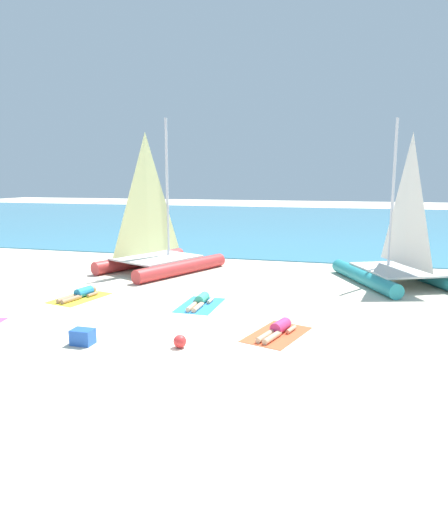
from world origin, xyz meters
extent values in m
plane|color=beige|center=(0.00, 10.00, 0.00)|extent=(120.00, 120.00, 0.00)
cube|color=teal|center=(0.00, 31.09, 0.03)|extent=(120.00, 40.00, 0.05)
cylinder|color=#CC3838|center=(-4.61, 8.13, 0.27)|extent=(2.43, 4.57, 0.54)
cylinder|color=#CC3838|center=(-2.33, 7.12, 0.27)|extent=(2.43, 4.57, 0.54)
cube|color=silver|center=(-3.56, 7.42, 0.58)|extent=(3.51, 3.80, 0.07)
cylinder|color=silver|center=(-3.29, 8.04, 3.38)|extent=(0.11, 0.11, 5.67)
pyramid|color=#EAEA99|center=(-3.74, 7.01, 3.21)|extent=(1.07, 2.31, 4.76)
cylinder|color=teal|center=(4.65, 7.24, 0.26)|extent=(2.39, 4.35, 0.52)
cylinder|color=teal|center=(6.81, 8.25, 0.26)|extent=(2.39, 4.35, 0.52)
cube|color=silver|center=(5.82, 7.55, 0.55)|extent=(3.39, 3.65, 0.07)
cylinder|color=silver|center=(5.54, 8.14, 3.23)|extent=(0.11, 0.11, 5.42)
pyramid|color=white|center=(6.00, 7.17, 3.07)|extent=(1.07, 2.19, 4.55)
cube|color=yellow|center=(-4.20, 2.75, 0.01)|extent=(1.45, 2.08, 0.01)
cylinder|color=#268CCC|center=(-4.16, 2.95, 0.16)|extent=(0.42, 0.67, 0.30)
sphere|color=tan|center=(-4.08, 3.35, 0.16)|extent=(0.22, 0.22, 0.22)
cylinder|color=tan|center=(-4.38, 2.33, 0.08)|extent=(0.29, 0.79, 0.14)
cylinder|color=tan|center=(-4.20, 2.29, 0.08)|extent=(0.29, 0.79, 0.14)
cylinder|color=tan|center=(-4.35, 3.14, 0.07)|extent=(0.19, 0.46, 0.10)
cylinder|color=tan|center=(-3.92, 3.06, 0.07)|extent=(0.19, 0.46, 0.10)
cube|color=#338CD8|center=(-0.20, 2.98, 0.01)|extent=(1.10, 1.90, 0.01)
cylinder|color=#3FB28C|center=(-0.20, 3.18, 0.16)|extent=(0.30, 0.62, 0.30)
sphere|color=#D8AD84|center=(-0.20, 3.59, 0.16)|extent=(0.22, 0.22, 0.22)
cylinder|color=#D8AD84|center=(-0.29, 2.53, 0.08)|extent=(0.14, 0.78, 0.14)
cylinder|color=#D8AD84|center=(-0.11, 2.53, 0.08)|extent=(0.14, 0.78, 0.14)
cylinder|color=#D8AD84|center=(-0.42, 3.33, 0.07)|extent=(0.10, 0.45, 0.10)
cylinder|color=#D8AD84|center=(0.02, 3.33, 0.07)|extent=(0.10, 0.45, 0.10)
cube|color=#EA5933|center=(2.47, 0.96, 0.01)|extent=(1.60, 2.14, 0.01)
cylinder|color=#D83372|center=(2.53, 1.16, 0.16)|extent=(0.47, 0.68, 0.30)
sphere|color=#D8AD84|center=(2.64, 1.55, 0.16)|extent=(0.22, 0.22, 0.22)
cylinder|color=#D8AD84|center=(2.25, 0.56, 0.08)|extent=(0.36, 0.79, 0.14)
cylinder|color=#D8AD84|center=(2.42, 0.51, 0.08)|extent=(0.36, 0.79, 0.14)
cylinder|color=#D8AD84|center=(2.36, 1.37, 0.07)|extent=(0.23, 0.46, 0.10)
cylinder|color=#D8AD84|center=(2.78, 1.24, 0.07)|extent=(0.23, 0.46, 0.10)
sphere|color=red|center=(0.48, -0.50, 0.15)|extent=(0.30, 0.30, 0.30)
cube|color=blue|center=(-1.77, -0.90, 0.18)|extent=(0.50, 0.36, 0.36)
camera|label=1|loc=(4.10, -9.84, 3.80)|focal=32.26mm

